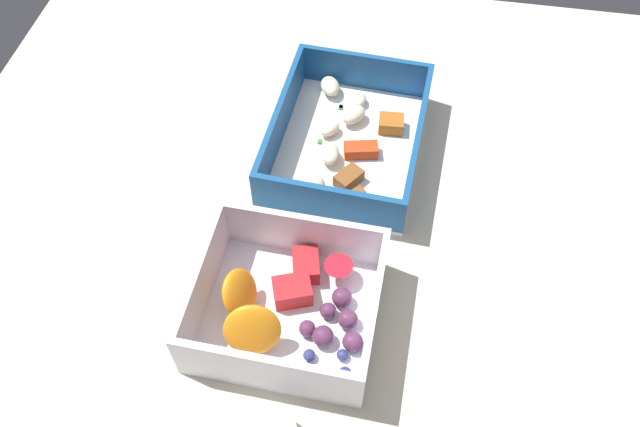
# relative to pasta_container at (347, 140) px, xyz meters

# --- Properties ---
(table_surface) EXTENTS (0.80, 0.80, 0.02)m
(table_surface) POSITION_rel_pasta_container_xyz_m (0.11, -0.01, -0.03)
(table_surface) COLOR beige
(table_surface) RESTS_ON ground
(pasta_container) EXTENTS (0.20, 0.16, 0.05)m
(pasta_container) POSITION_rel_pasta_container_xyz_m (0.00, 0.00, 0.00)
(pasta_container) COLOR white
(pasta_container) RESTS_ON table_surface
(fruit_bowl) EXTENTS (0.14, 0.16, 0.06)m
(fruit_bowl) POSITION_rel_pasta_container_xyz_m (0.20, -0.02, 0.00)
(fruit_bowl) COLOR white
(fruit_bowl) RESTS_ON table_surface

